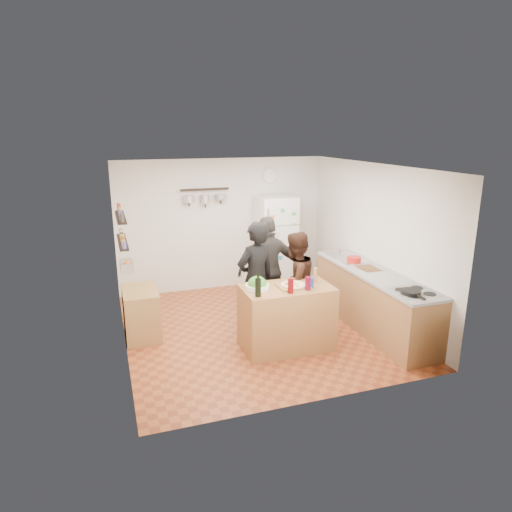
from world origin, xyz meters
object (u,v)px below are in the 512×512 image
object	(u,v)px
pepper_mill	(315,276)
wine_bottle	(258,288)
person_center	(295,283)
wall_clock	(270,176)
prep_island	(286,317)
fridge	(275,243)
salad_bowl	(257,287)
skillet	(411,292)
red_bowl	(354,260)
counter_run	(373,301)
person_back	(268,270)
person_left	(256,279)
salt_canister	(311,283)
side_table	(141,313)

from	to	relation	value
pepper_mill	wine_bottle	bearing A→B (deg)	-164.13
person_center	wall_clock	size ratio (longest dim) A/B	5.20
prep_island	fridge	distance (m)	2.64
prep_island	wine_bottle	xyz separation A→B (m)	(-0.50, -0.22, 0.58)
salad_bowl	skillet	size ratio (longest dim) A/B	1.23
red_bowl	fridge	bearing A→B (deg)	111.79
counter_run	skillet	xyz separation A→B (m)	(-0.10, -0.98, 0.50)
person_back	red_bowl	xyz separation A→B (m)	(1.39, -0.26, 0.11)
wine_bottle	wall_clock	size ratio (longest dim) A/B	0.80
person_left	skillet	world-z (taller)	person_left
salt_canister	red_bowl	world-z (taller)	salt_canister
salad_bowl	fridge	xyz separation A→B (m)	(1.20, 2.43, -0.04)
salad_bowl	pepper_mill	size ratio (longest dim) A/B	1.82
side_table	wine_bottle	bearing A→B (deg)	-41.77
person_center	side_table	bearing A→B (deg)	-38.96
wall_clock	side_table	bearing A→B (deg)	-146.68
wine_bottle	wall_clock	xyz separation A→B (m)	(1.28, 3.03, 1.12)
wine_bottle	salad_bowl	bearing A→B (deg)	73.50
counter_run	person_left	bearing A→B (deg)	168.09
pepper_mill	salt_canister	world-z (taller)	pepper_mill
wall_clock	person_back	bearing A→B (deg)	-110.68
salt_canister	person_center	xyz separation A→B (m)	(0.02, 0.59, -0.20)
salt_canister	person_back	size ratio (longest dim) A/B	0.08
person_left	person_center	bearing A→B (deg)	154.44
prep_island	fridge	world-z (taller)	fridge
person_left	person_back	size ratio (longest dim) A/B	1.01
fridge	pepper_mill	bearing A→B (deg)	-97.66
person_left	counter_run	xyz separation A→B (m)	(1.80, -0.38, -0.42)
fridge	wine_bottle	bearing A→B (deg)	-115.31
prep_island	person_center	size ratio (longest dim) A/B	0.80
wall_clock	side_table	distance (m)	3.68
side_table	person_left	bearing A→B (deg)	-16.36
salt_canister	side_table	bearing A→B (deg)	152.30
salt_canister	red_bowl	distance (m)	1.45
prep_island	salad_bowl	xyz separation A→B (m)	(-0.42, 0.05, 0.49)
wall_clock	red_bowl	bearing A→B (deg)	-71.41
pepper_mill	side_table	bearing A→B (deg)	157.23
counter_run	side_table	distance (m)	3.55
wine_bottle	wall_clock	distance (m)	3.47
wine_bottle	person_center	distance (m)	1.10
counter_run	skillet	size ratio (longest dim) A/B	9.94
person_left	prep_island	bearing A→B (deg)	98.84
pepper_mill	person_back	distance (m)	1.02
wine_bottle	red_bowl	world-z (taller)	wine_bottle
wine_bottle	side_table	xyz separation A→B (m)	(-1.41, 1.26, -0.67)
skillet	wall_clock	bearing A→B (deg)	100.19
person_back	fridge	distance (m)	1.64
person_back	counter_run	size ratio (longest dim) A/B	0.65
wine_bottle	skillet	world-z (taller)	wine_bottle
salt_canister	counter_run	distance (m)	1.37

